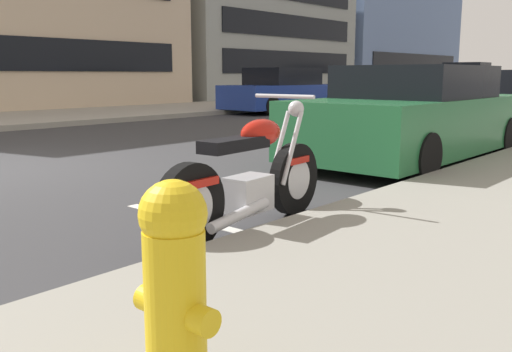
% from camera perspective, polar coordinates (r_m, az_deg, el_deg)
% --- Properties ---
extents(sidewalk_far_curb, '(120.00, 5.00, 0.14)m').
position_cam_1_polar(sidewalk_far_curb, '(21.74, -4.10, 7.08)').
color(sidewalk_far_curb, gray).
rests_on(sidewalk_far_curb, ground).
extents(parking_stall_stripe, '(0.12, 2.20, 0.01)m').
position_cam_1_polar(parking_stall_stripe, '(4.99, -4.96, -4.89)').
color(parking_stall_stripe, silver).
rests_on(parking_stall_stripe, ground).
extents(parked_motorcycle, '(2.11, 0.62, 1.14)m').
position_cam_1_polar(parked_motorcycle, '(4.69, -0.61, -0.34)').
color(parked_motorcycle, black).
rests_on(parked_motorcycle, ground).
extents(parked_car_behind_motorcycle, '(4.70, 1.95, 1.44)m').
position_cam_1_polar(parked_car_behind_motorcycle, '(8.85, 15.96, 5.86)').
color(parked_car_behind_motorcycle, '#236638').
rests_on(parked_car_behind_motorcycle, ground).
extents(crossing_truck, '(2.26, 5.56, 1.96)m').
position_cam_1_polar(crossing_truck, '(34.02, 21.92, 8.97)').
color(crossing_truck, black).
rests_on(crossing_truck, ground).
extents(car_opposite_curb, '(4.76, 2.17, 1.53)m').
position_cam_1_polar(car_opposite_curb, '(19.73, 2.77, 8.61)').
color(car_opposite_curb, navy).
rests_on(car_opposite_curb, ground).
extents(fire_hydrant, '(0.24, 0.36, 0.82)m').
position_cam_1_polar(fire_hydrant, '(2.02, -8.29, -11.21)').
color(fire_hydrant, gold).
rests_on(fire_hydrant, sidewalk_near_curb).
extents(townhouse_behind_pole, '(12.15, 11.20, 8.65)m').
position_cam_1_polar(townhouse_behind_pole, '(32.93, -4.24, 15.60)').
color(townhouse_behind_pole, '#939993').
rests_on(townhouse_behind_pole, ground).
extents(townhouse_far_uphill, '(15.04, 11.80, 9.79)m').
position_cam_1_polar(townhouse_far_uphill, '(44.56, 9.28, 14.86)').
color(townhouse_far_uphill, '#6B84B2').
rests_on(townhouse_far_uphill, ground).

